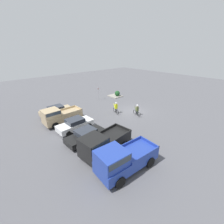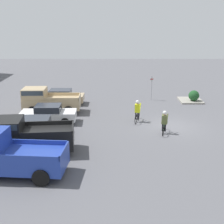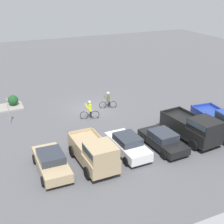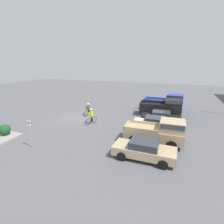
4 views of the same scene
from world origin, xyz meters
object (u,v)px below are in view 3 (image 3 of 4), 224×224
at_px(sedan_0, 163,140).
at_px(fire_lane_sign, 8,108).
at_px(sedan_2, 51,162).
at_px(cyclist_0, 90,109).
at_px(pickup_truck_0, 223,122).
at_px(cyclist_1, 108,99).
at_px(pickup_truck_1, 194,127).
at_px(pickup_truck_2, 95,152).
at_px(shrub, 13,100).
at_px(sedan_1, 128,145).

bearing_deg(sedan_0, fire_lane_sign, -43.07).
height_order(sedan_2, cyclist_0, cyclist_0).
bearing_deg(pickup_truck_0, cyclist_1, -56.87).
xyz_separation_m(pickup_truck_1, fire_lane_sign, (12.72, -9.22, 0.33)).
height_order(pickup_truck_2, sedan_2, pickup_truck_2).
height_order(pickup_truck_0, shrub, pickup_truck_0).
xyz_separation_m(pickup_truck_2, shrub, (3.40, -13.60, -0.46)).
height_order(sedan_2, fire_lane_sign, fire_lane_sign).
height_order(sedan_1, shrub, sedan_1).
height_order(sedan_1, sedan_2, sedan_1).
xyz_separation_m(sedan_0, fire_lane_sign, (9.89, -9.24, 0.80)).
distance_m(fire_lane_sign, shrub, 4.21).
distance_m(sedan_0, shrub, 16.03).
xyz_separation_m(pickup_truck_0, sedan_0, (5.56, -0.26, -0.56)).
xyz_separation_m(cyclist_0, cyclist_1, (-2.58, -1.72, -0.03)).
bearing_deg(sedan_1, sedan_2, -0.67).
xyz_separation_m(pickup_truck_2, cyclist_1, (-5.10, -9.33, -0.24)).
distance_m(sedan_1, cyclist_0, 6.96).
bearing_deg(fire_lane_sign, pickup_truck_2, 114.19).
bearing_deg(cyclist_1, pickup_truck_2, 61.36).
relative_size(cyclist_1, fire_lane_sign, 0.70).
distance_m(pickup_truck_1, sedan_0, 2.87).
relative_size(cyclist_0, shrub, 1.75).
relative_size(pickup_truck_1, shrub, 5.12).
bearing_deg(cyclist_0, shrub, -45.32).
bearing_deg(pickup_truck_1, fire_lane_sign, -35.91).
height_order(pickup_truck_0, sedan_2, pickup_truck_0).
distance_m(pickup_truck_1, shrub, 17.77).
relative_size(pickup_truck_0, pickup_truck_2, 1.11).
distance_m(sedan_0, fire_lane_sign, 13.56).
xyz_separation_m(pickup_truck_0, pickup_truck_2, (11.15, 0.06, -0.10)).
bearing_deg(shrub, sedan_1, 115.58).
distance_m(pickup_truck_2, fire_lane_sign, 10.49).
bearing_deg(shrub, sedan_2, 92.63).
bearing_deg(sedan_2, pickup_truck_0, 177.27).
height_order(sedan_0, cyclist_0, cyclist_0).
xyz_separation_m(sedan_2, cyclist_0, (-5.32, -6.89, 0.20)).
relative_size(sedan_1, sedan_2, 0.97).
bearing_deg(sedan_2, pickup_truck_1, 178.07).
xyz_separation_m(pickup_truck_0, fire_lane_sign, (15.45, -9.50, 0.24)).
height_order(pickup_truck_0, pickup_truck_2, pickup_truck_0).
xyz_separation_m(sedan_1, shrub, (6.19, -12.94, -0.07)).
xyz_separation_m(sedan_0, sedan_1, (2.80, -0.34, 0.06)).
height_order(sedan_0, pickup_truck_2, pickup_truck_2).
relative_size(pickup_truck_1, fire_lane_sign, 2.15).
bearing_deg(cyclist_0, pickup_truck_1, 129.14).
bearing_deg(pickup_truck_2, sedan_2, -14.52).
bearing_deg(pickup_truck_0, cyclist_0, -41.19).
bearing_deg(fire_lane_sign, pickup_truck_1, 144.09).
relative_size(cyclist_0, cyclist_1, 1.05).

